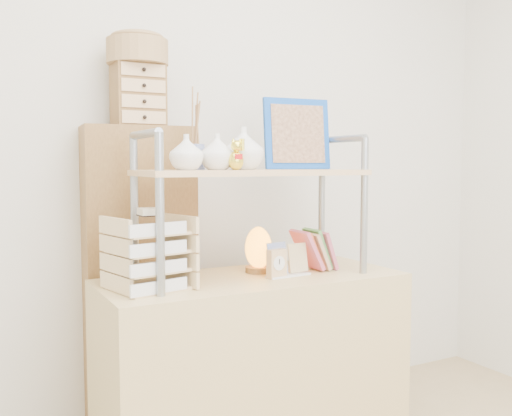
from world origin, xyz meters
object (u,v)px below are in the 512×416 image
at_px(cabinet, 140,286).
at_px(letter_tray, 150,257).
at_px(desk, 253,369).
at_px(salt_lamp, 258,249).

height_order(cabinet, letter_tray, cabinet).
relative_size(desk, letter_tray, 4.13).
xyz_separation_m(cabinet, salt_lamp, (0.41, -0.30, 0.17)).
height_order(cabinet, salt_lamp, cabinet).
bearing_deg(salt_lamp, letter_tray, -167.50).
bearing_deg(letter_tray, cabinet, 78.84).
bearing_deg(letter_tray, desk, 5.21).
height_order(desk, cabinet, cabinet).
xyz_separation_m(desk, letter_tray, (-0.43, -0.04, 0.49)).
relative_size(desk, cabinet, 0.89).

